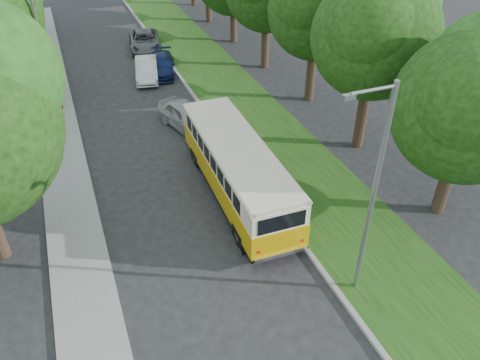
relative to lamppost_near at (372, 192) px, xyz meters
name	(u,v)px	position (x,y,z in m)	size (l,w,h in m)	color
ground	(219,273)	(-4.21, 2.50, -4.37)	(120.00, 120.00, 0.00)	#232326
curb	(255,179)	(-0.61, 7.50, -4.29)	(0.20, 70.00, 0.15)	gray
grass_verge	(299,170)	(1.74, 7.50, -4.30)	(4.50, 70.00, 0.13)	#194412
sidewalk	(73,222)	(-9.01, 7.50, -4.31)	(2.20, 70.00, 0.12)	gray
lamppost_near	(372,192)	(0.00, 0.00, 0.00)	(1.71, 0.16, 8.00)	gray
lamppost_far	(41,45)	(-8.91, 18.50, -0.25)	(1.71, 0.16, 7.50)	gray
warning_sign	(59,115)	(-8.71, 14.48, -2.66)	(0.56, 0.10, 2.50)	gray
vintage_bus	(237,171)	(-1.83, 6.69, -2.97)	(2.42, 9.41, 2.80)	#DFAB07
car_silver	(187,116)	(-2.11, 13.66, -3.62)	(1.77, 4.39, 1.50)	#ADAEB2
car_white	(147,69)	(-2.71, 21.55, -3.69)	(1.43, 4.11, 1.35)	white
car_blue	(162,65)	(-1.54, 22.05, -3.75)	(1.73, 4.26, 1.24)	#121E4F
car_grey	(145,41)	(-1.60, 27.27, -3.67)	(2.31, 5.01, 1.39)	#595D61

